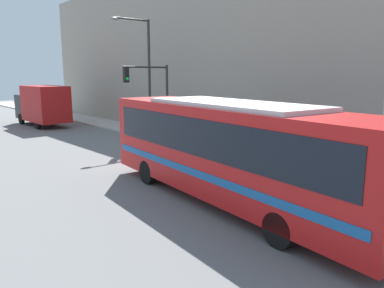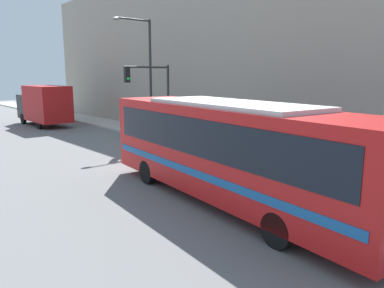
{
  "view_description": "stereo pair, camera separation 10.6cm",
  "coord_description": "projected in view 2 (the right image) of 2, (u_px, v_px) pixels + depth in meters",
  "views": [
    {
      "loc": [
        -9.52,
        -5.63,
        4.21
      ],
      "look_at": [
        0.24,
        5.41,
        1.45
      ],
      "focal_mm": 35.0,
      "sensor_mm": 36.0,
      "label": 1
    },
    {
      "loc": [
        -9.44,
        -5.69,
        4.21
      ],
      "look_at": [
        0.24,
        5.41,
        1.45
      ],
      "focal_mm": 35.0,
      "sensor_mm": 36.0,
      "label": 2
    }
  ],
  "objects": [
    {
      "name": "fire_hydrant",
      "position": [
        266.0,
        152.0,
        18.31
      ],
      "size": [
        0.24,
        0.33,
        0.68
      ],
      "color": "gold",
      "rests_on": "sidewalk"
    },
    {
      "name": "traffic_light_pole",
      "position": [
        153.0,
        88.0,
        23.07
      ],
      "size": [
        3.28,
        0.35,
        4.64
      ],
      "color": "#2D2D2D",
      "rests_on": "sidewalk"
    },
    {
      "name": "parking_meter",
      "position": [
        202.0,
        130.0,
        21.69
      ],
      "size": [
        0.14,
        0.14,
        1.27
      ],
      "color": "#2D2D2D",
      "rests_on": "sidewalk"
    },
    {
      "name": "ground_plane",
      "position": [
        306.0,
        218.0,
        11.09
      ],
      "size": [
        120.0,
        120.0,
        0.0
      ],
      "primitive_type": "plane",
      "color": "slate"
    },
    {
      "name": "city_bus",
      "position": [
        230.0,
        146.0,
        12.03
      ],
      "size": [
        3.78,
        11.69,
        3.35
      ],
      "rotation": [
        0.0,
        0.0,
        -0.11
      ],
      "color": "red",
      "rests_on": "ground_plane"
    },
    {
      "name": "street_lamp",
      "position": [
        146.0,
        67.0,
        24.96
      ],
      "size": [
        2.9,
        0.28,
        7.62
      ],
      "color": "#2D2D2D",
      "rests_on": "sidewalk"
    },
    {
      "name": "sidewalk",
      "position": [
        125.0,
        127.0,
        29.73
      ],
      "size": [
        2.86,
        70.0,
        0.13
      ],
      "color": "#B7B2A8",
      "rests_on": "ground_plane"
    },
    {
      "name": "delivery_truck",
      "position": [
        44.0,
        104.0,
        30.69
      ],
      "size": [
        2.37,
        6.62,
        3.28
      ],
      "color": "#B21919",
      "rests_on": "ground_plane"
    },
    {
      "name": "building_facade",
      "position": [
        186.0,
        55.0,
        29.89
      ],
      "size": [
        6.0,
        33.54,
        11.43
      ],
      "color": "#9E9384",
      "rests_on": "ground_plane"
    }
  ]
}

